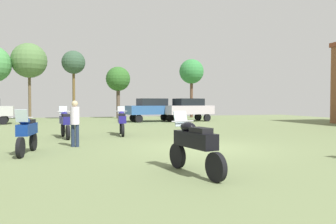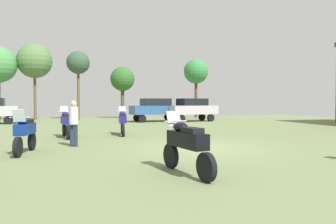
{
  "view_description": "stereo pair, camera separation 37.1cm",
  "coord_description": "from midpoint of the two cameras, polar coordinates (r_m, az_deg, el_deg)",
  "views": [
    {
      "loc": [
        -4.53,
        -10.96,
        1.71
      ],
      "look_at": [
        -0.34,
        3.52,
        1.24
      ],
      "focal_mm": 34.07,
      "sensor_mm": 36.0,
      "label": 1
    },
    {
      "loc": [
        -4.17,
        -11.06,
        1.71
      ],
      "look_at": [
        -0.34,
        3.52,
        1.24
      ],
      "focal_mm": 34.07,
      "sensor_mm": 36.0,
      "label": 2
    }
  ],
  "objects": [
    {
      "name": "ground_plane",
      "position": [
        11.96,
        5.41,
        -6.41
      ],
      "size": [
        44.0,
        52.0,
        0.02
      ],
      "color": "#6A794E"
    },
    {
      "name": "motorcycle_1",
      "position": [
        11.38,
        -24.78,
        -3.28
      ],
      "size": [
        0.63,
        2.13,
        1.47
      ],
      "rotation": [
        0.0,
        0.0,
        3.02
      ],
      "color": "black",
      "rests_on": "ground"
    },
    {
      "name": "motorcycle_3",
      "position": [
        7.51,
        3.29,
        -5.62
      ],
      "size": [
        0.75,
        2.24,
        1.47
      ],
      "rotation": [
        0.0,
        0.0,
        0.21
      ],
      "color": "black",
      "rests_on": "ground"
    },
    {
      "name": "motorcycle_5",
      "position": [
        15.8,
        -18.57,
        -1.78
      ],
      "size": [
        0.69,
        2.22,
        1.5
      ],
      "rotation": [
        0.0,
        0.0,
        0.17
      ],
      "color": "black",
      "rests_on": "ground"
    },
    {
      "name": "motorcycle_6",
      "position": [
        16.47,
        -8.9,
        -1.62
      ],
      "size": [
        0.62,
        2.12,
        1.47
      ],
      "rotation": [
        0.0,
        0.0,
        -0.07
      ],
      "color": "black",
      "rests_on": "ground"
    },
    {
      "name": "car_1",
      "position": [
        27.86,
        3.31,
        0.71
      ],
      "size": [
        4.57,
        2.63,
        2.0
      ],
      "rotation": [
        0.0,
        0.0,
        1.77
      ],
      "color": "black",
      "rests_on": "ground"
    },
    {
      "name": "car_3",
      "position": [
        27.58,
        -3.26,
        0.7
      ],
      "size": [
        4.52,
        2.43,
        2.0
      ],
      "rotation": [
        0.0,
        0.0,
        1.72
      ],
      "color": "black",
      "rests_on": "ground"
    },
    {
      "name": "person_1",
      "position": [
        12.57,
        -17.13,
        -1.35
      ],
      "size": [
        0.45,
        0.45,
        1.75
      ],
      "rotation": [
        0.0,
        0.0,
        5.86
      ],
      "color": "#1F2B43",
      "rests_on": "ground"
    },
    {
      "name": "tree_1",
      "position": [
        33.24,
        -23.88,
        8.37
      ],
      "size": [
        3.26,
        3.26,
        7.25
      ],
      "color": "brown",
      "rests_on": "ground"
    },
    {
      "name": "tree_3",
      "position": [
        32.23,
        -16.87,
        8.36
      ],
      "size": [
        2.21,
        2.21,
        6.62
      ],
      "color": "brown",
      "rests_on": "ground"
    },
    {
      "name": "tree_4",
      "position": [
        33.64,
        -9.24,
        5.76
      ],
      "size": [
        2.52,
        2.52,
        5.36
      ],
      "color": "brown",
      "rests_on": "ground"
    },
    {
      "name": "tree_6",
      "position": [
        35.36,
        3.92,
        7.15
      ],
      "size": [
        2.69,
        2.69,
        6.4
      ],
      "color": "brown",
      "rests_on": "ground"
    }
  ]
}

